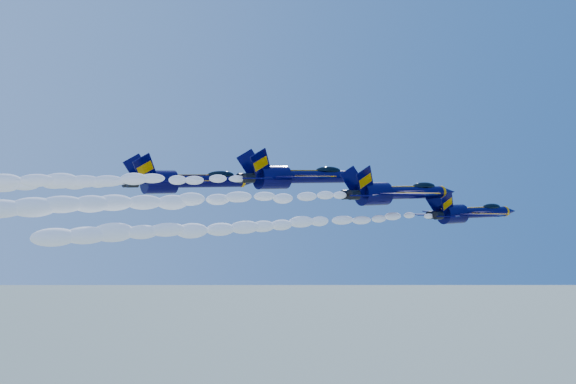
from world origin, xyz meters
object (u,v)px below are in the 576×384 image
jet_third (297,176)px  jet_fourth (187,181)px  jet_second (396,192)px  jet_lead (470,213)px

jet_third → jet_fourth: (-11.86, 8.44, -0.59)m
jet_second → jet_fourth: (-19.51, 19.12, 1.40)m
jet_lead → jet_second: size_ratio=0.88×
jet_third → jet_fourth: bearing=144.6°
jet_second → jet_fourth: jet_fourth is taller
jet_fourth → jet_lead: bearing=-33.1°
jet_second → jet_fourth: size_ratio=0.94×
jet_third → jet_fourth: 14.57m
jet_second → jet_third: jet_third is taller
jet_lead → jet_fourth: size_ratio=0.83×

